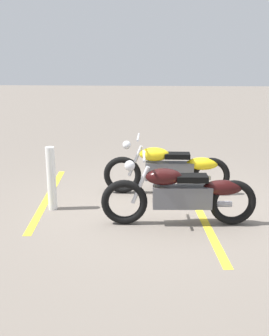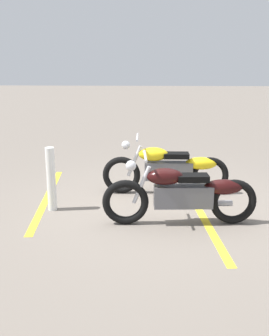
# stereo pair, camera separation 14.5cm
# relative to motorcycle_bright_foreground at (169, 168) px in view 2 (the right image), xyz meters

# --- Properties ---
(ground_plane) EXTENTS (60.00, 60.00, 0.00)m
(ground_plane) POSITION_rel_motorcycle_bright_foreground_xyz_m (0.09, 0.68, -0.46)
(ground_plane) COLOR slate
(motorcycle_bright_foreground) EXTENTS (2.23, 0.62, 1.04)m
(motorcycle_bright_foreground) POSITION_rel_motorcycle_bright_foreground_xyz_m (0.00, 0.00, 0.00)
(motorcycle_bright_foreground) COLOR black
(motorcycle_bright_foreground) RESTS_ON ground
(motorcycle_dark_foreground) EXTENTS (2.23, 0.62, 1.04)m
(motorcycle_dark_foreground) POSITION_rel_motorcycle_bright_foreground_xyz_m (-0.16, 1.35, 0.00)
(motorcycle_dark_foreground) COLOR black
(motorcycle_dark_foreground) RESTS_ON ground
(bollard_post) EXTENTS (0.14, 0.14, 1.02)m
(bollard_post) POSITION_rel_motorcycle_bright_foreground_xyz_m (1.88, 0.88, 0.05)
(bollard_post) COLOR white
(bollard_post) RESTS_ON ground
(parking_stripe_near) EXTENTS (0.42, 3.20, 0.01)m
(parking_stripe_near) POSITION_rel_motorcycle_bright_foreground_xyz_m (-0.48, 1.04, -0.46)
(parking_stripe_near) COLOR yellow
(parking_stripe_near) RESTS_ON ground
(parking_stripe_mid) EXTENTS (0.42, 3.20, 0.01)m
(parking_stripe_mid) POSITION_rel_motorcycle_bright_foreground_xyz_m (2.12, 0.32, -0.46)
(parking_stripe_mid) COLOR yellow
(parking_stripe_mid) RESTS_ON ground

